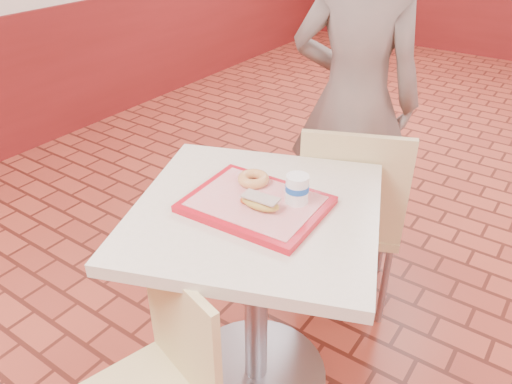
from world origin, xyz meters
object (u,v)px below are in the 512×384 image
Objects in this scene: long_john_donut at (260,203)px; paper_cup at (297,189)px; chair_main_front at (158,381)px; serving_tray at (256,204)px; ring_donut at (253,179)px; main_table at (256,271)px; customer at (354,102)px; chair_main_back at (350,210)px.

paper_cup is (0.08, 0.10, 0.03)m from long_john_donut.
serving_tray is (0.03, 0.49, 0.40)m from chair_main_front.
long_john_donut reaches higher than ring_donut.
chair_main_front is 1.87× the size of serving_tray.
customer is (-0.13, 1.03, 0.30)m from main_table.
chair_main_front is at bearing -93.58° from main_table.
main_table is 8.79× the size of paper_cup.
paper_cup is at bearing 32.16° from serving_tray.
serving_tray is at bearing 139.82° from long_john_donut.
paper_cup is at bearing 32.16° from main_table.
serving_tray is at bearing 59.19° from chair_main_back.
customer is at bearing 93.77° from ring_donut.
main_table is at bearing 80.43° from customer.
chair_main_back is 0.66m from ring_donut.
customer is at bearing 104.52° from paper_cup.
chair_main_back reaches higher than main_table.
ring_donut is (-0.15, -0.53, 0.36)m from chair_main_back.
main_table is at bearing -147.84° from paper_cup.
chair_main_back is 0.55× the size of customer.
long_john_donut is (0.03, -0.03, 0.32)m from main_table.
main_table is at bearing -143.13° from serving_tray.
serving_tray reaches higher than chair_main_front.
long_john_donut is (0.03, -0.03, 0.03)m from serving_tray.
ring_donut is (-0.07, 0.09, 0.03)m from serving_tray.
long_john_donut is at bearing -40.18° from serving_tray.
long_john_donut is at bearing -47.44° from ring_donut.
main_table is 0.62m from chair_main_back.
ring_donut is (-0.07, 0.09, 0.32)m from main_table.
chair_main_back reaches higher than long_john_donut.
customer reaches higher than main_table.
chair_main_back is at bearing 100.33° from chair_main_front.
chair_main_front is 0.74m from paper_cup.
serving_tray reaches higher than main_table.
long_john_donut is at bearing -127.96° from paper_cup.
ring_donut is 1.14× the size of paper_cup.
serving_tray is 0.06m from long_john_donut.
customer is at bearing 97.46° from main_table.
chair_main_back is (0.08, 0.62, -0.04)m from main_table.
long_john_donut is (0.07, 0.46, 0.44)m from chair_main_front.
customer reaches higher than chair_main_front.
chair_main_front is 0.47× the size of customer.
customer is (-0.10, 1.51, 0.41)m from chair_main_front.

